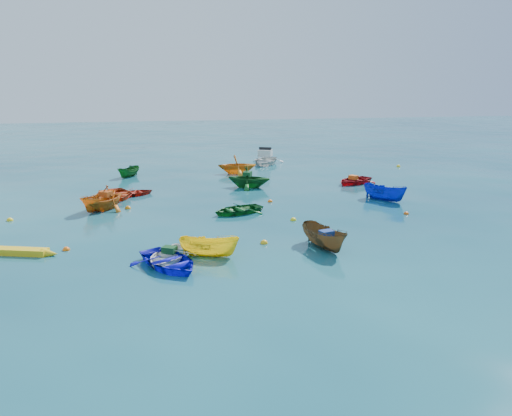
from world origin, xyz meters
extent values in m
plane|color=#0A384A|center=(0.00, 0.00, 0.00)|extent=(160.00, 160.00, 0.00)
imported|color=#1110CE|center=(-5.20, -2.36, 0.00)|extent=(3.71, 4.11, 0.70)
imported|color=white|center=(-5.19, -1.53, 0.00)|extent=(3.21, 3.51, 0.60)
imported|color=brown|center=(1.76, -1.40, 0.00)|extent=(1.85, 3.22, 1.17)
imported|color=#C05A12|center=(-8.40, 8.16, 0.00)|extent=(3.70, 3.78, 1.51)
imported|color=yellow|center=(-3.46, -1.39, 0.00)|extent=(2.83, 1.87, 1.03)
imported|color=#14571F|center=(-0.95, 5.61, 0.00)|extent=(3.57, 3.08, 0.62)
imported|color=#A0190D|center=(-6.82, 11.73, 0.00)|extent=(3.00, 2.56, 0.53)
imported|color=orange|center=(-8.78, 8.09, 0.00)|extent=(2.44, 3.16, 1.16)
imported|color=#13531B|center=(1.13, 12.62, 0.00)|extent=(3.89, 3.70, 1.60)
imported|color=#9C0D13|center=(9.07, 12.37, 0.00)|extent=(4.00, 3.66, 0.68)
imported|color=#0D20A5|center=(8.76, 6.80, 0.00)|extent=(2.62, 3.12, 1.16)
imported|color=#BA340F|center=(-7.84, 11.31, 0.00)|extent=(2.81, 3.51, 0.65)
imported|color=orange|center=(1.33, 18.52, 0.00)|extent=(3.33, 2.95, 1.63)
imported|color=#135218|center=(-7.38, 18.73, 0.00)|extent=(2.18, 2.56, 0.95)
imported|color=silver|center=(4.74, 22.79, 0.00)|extent=(4.55, 5.10, 1.47)
cube|color=#0F3E1B|center=(-5.14, -1.44, 0.43)|extent=(0.70, 0.65, 0.27)
cube|color=navy|center=(1.80, -1.55, 0.73)|extent=(0.67, 0.57, 0.28)
cube|color=#C34A14|center=(-8.37, 8.20, 0.92)|extent=(0.85, 0.81, 0.33)
cube|color=#10431D|center=(1.04, 12.66, 0.97)|extent=(0.79, 0.87, 0.34)
cube|color=#DD5A16|center=(8.98, 12.32, 0.49)|extent=(0.70, 0.76, 0.29)
sphere|color=#E65D0C|center=(-9.60, 0.76, 0.00)|extent=(0.33, 0.33, 0.33)
sphere|color=gold|center=(-0.74, -0.17, 0.00)|extent=(0.36, 0.36, 0.36)
sphere|color=#D8510B|center=(8.40, 3.32, 0.00)|extent=(0.30, 0.30, 0.30)
sphere|color=yellow|center=(-8.15, 11.49, 0.00)|extent=(0.31, 0.31, 0.31)
sphere|color=orange|center=(-7.15, 8.01, 0.00)|extent=(0.36, 0.36, 0.36)
sphere|color=yellow|center=(1.73, 3.42, 0.00)|extent=(0.33, 0.33, 0.33)
sphere|color=orange|center=(9.25, 9.39, 0.00)|extent=(0.33, 0.33, 0.33)
sphere|color=yellow|center=(-13.33, 6.61, 0.00)|extent=(0.35, 0.35, 0.35)
sphere|color=#FF660D|center=(1.54, 7.91, 0.00)|extent=(0.32, 0.32, 0.32)
sphere|color=yellow|center=(16.07, 18.81, 0.00)|extent=(0.35, 0.35, 0.35)
camera|label=1|loc=(-5.80, -21.69, 7.23)|focal=35.00mm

